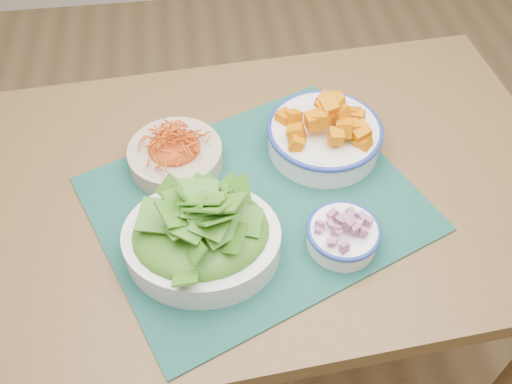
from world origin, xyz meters
TOP-DOWN VIEW (x-y plane):
  - ground at (0.00, 0.00)m, footprint 4.00×4.00m
  - table at (-0.05, 0.07)m, footprint 1.16×0.82m
  - placemat at (-0.10, 0.02)m, footprint 0.69×0.63m
  - carrot_bowl at (-0.24, 0.13)m, footprint 0.18×0.18m
  - squash_bowl at (0.06, 0.14)m, footprint 0.26×0.26m
  - lettuce_bowl at (-0.20, -0.08)m, footprint 0.29×0.26m
  - onion_bowl at (0.04, -0.09)m, footprint 0.15×0.15m

SIDE VIEW (x-z plane):
  - ground at x=0.00m, z-range 0.00..0.00m
  - table at x=-0.05m, z-range 0.27..1.02m
  - placemat at x=-0.10m, z-range 0.75..0.75m
  - onion_bowl at x=0.04m, z-range 0.75..0.82m
  - carrot_bowl at x=-0.24m, z-range 0.75..0.82m
  - squash_bowl at x=0.06m, z-range 0.75..0.86m
  - lettuce_bowl at x=-0.20m, z-range 0.75..0.88m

